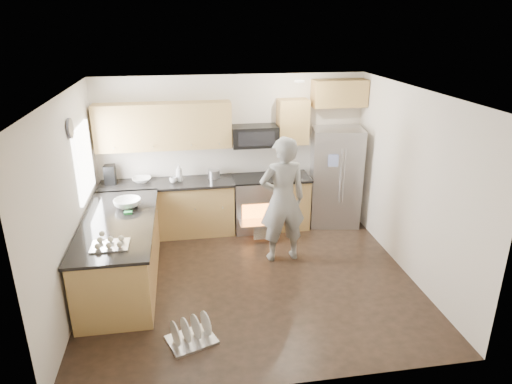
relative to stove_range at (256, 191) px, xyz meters
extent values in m
plane|color=black|center=(-0.35, -1.69, -0.68)|extent=(4.50, 4.50, 0.00)
cube|color=beige|center=(-0.35, 0.31, 0.62)|extent=(4.50, 0.04, 2.60)
cube|color=beige|center=(-0.35, -3.69, 0.62)|extent=(4.50, 0.04, 2.60)
cube|color=beige|center=(-2.60, -1.69, 0.62)|extent=(0.04, 4.00, 2.60)
cube|color=beige|center=(1.90, -1.69, 0.62)|extent=(0.04, 4.00, 2.60)
cube|color=white|center=(-0.35, -1.69, 1.92)|extent=(4.50, 4.00, 0.04)
cube|color=white|center=(-2.58, -0.69, 0.87)|extent=(0.04, 1.00, 1.00)
cylinder|color=#FFEECC|center=(0.55, -0.59, 1.91)|extent=(0.14, 0.14, 0.02)
cylinder|color=#474754|center=(-2.57, -1.24, 1.47)|extent=(0.03, 0.26, 0.26)
cube|color=#A97C43|center=(-1.48, 0.01, -0.24)|extent=(2.15, 0.60, 0.87)
cube|color=black|center=(-1.48, 0.00, 0.23)|extent=(2.19, 0.64, 0.04)
cube|color=#A97C43|center=(0.65, 0.01, -0.24)|extent=(0.50, 0.60, 0.87)
cube|color=black|center=(0.65, 0.00, 0.23)|extent=(0.54, 0.64, 0.04)
cube|color=#A97C43|center=(-1.47, 0.14, 1.15)|extent=(2.16, 0.33, 0.74)
cube|color=#A97C43|center=(0.65, 0.14, 1.15)|extent=(0.50, 0.33, 0.74)
cube|color=#A97C43|center=(1.43, 0.14, 1.60)|extent=(0.90, 0.33, 0.44)
imported|color=white|center=(-1.89, 0.10, 0.29)|extent=(0.30, 0.30, 0.07)
imported|color=silver|center=(-1.27, 0.03, 0.40)|extent=(0.11, 0.12, 0.30)
imported|color=silver|center=(-1.37, -0.04, 0.30)|extent=(0.12, 0.12, 0.09)
cylinder|color=#B7B7BC|center=(-0.70, 0.11, 0.32)|extent=(0.20, 0.20, 0.14)
cube|color=black|center=(-2.37, 0.07, 0.41)|extent=(0.17, 0.20, 0.31)
cylinder|color=#B7B7BC|center=(0.67, 0.14, 0.29)|extent=(0.10, 0.10, 0.08)
cube|color=#A97C43|center=(-2.10, -1.44, -0.24)|extent=(0.90, 2.30, 0.87)
cube|color=black|center=(-2.10, -1.44, 0.23)|extent=(0.96, 2.36, 0.04)
imported|color=white|center=(-2.01, -0.97, 0.31)|extent=(0.38, 0.38, 0.12)
cube|color=green|center=(-1.98, -1.22, 0.26)|extent=(0.11, 0.08, 0.03)
cube|color=#B7B7BC|center=(-2.10, -2.18, 0.29)|extent=(0.43, 0.33, 0.09)
cube|color=#B7B7BC|center=(0.00, -0.01, -0.23)|extent=(0.76, 0.62, 0.90)
cube|color=black|center=(0.00, -0.01, 0.24)|extent=(0.76, 0.60, 0.03)
cube|color=orange|center=(0.00, -0.33, -0.28)|extent=(0.56, 0.02, 0.34)
cube|color=#B7B7BC|center=(0.00, -0.49, -0.36)|extent=(0.70, 0.34, 0.03)
cube|color=silver|center=(0.00, -0.54, -0.50)|extent=(0.24, 0.03, 0.28)
cube|color=black|center=(0.00, 0.11, 0.94)|extent=(0.76, 0.40, 0.34)
cube|color=#B7B7BC|center=(1.41, 0.01, 0.18)|extent=(0.94, 0.79, 1.72)
cylinder|color=#B7B7BC|center=(1.38, -0.33, 0.30)|extent=(0.02, 0.02, 0.93)
cylinder|color=#B7B7BC|center=(1.43, -0.33, 0.30)|extent=(0.02, 0.02, 0.93)
cube|color=pink|center=(1.59, -0.32, 0.12)|extent=(0.22, 0.04, 0.28)
cube|color=#8596D5|center=(1.24, -0.32, 0.58)|extent=(0.17, 0.04, 0.21)
imported|color=gray|center=(0.21, -1.14, 0.28)|extent=(0.73, 0.52, 1.91)
cube|color=#B7B7BC|center=(-1.21, -2.87, -0.66)|extent=(0.63, 0.57, 0.03)
cylinder|color=silver|center=(-1.38, -2.94, -0.50)|extent=(0.12, 0.27, 0.29)
cylinder|color=silver|center=(-1.27, -2.89, -0.50)|extent=(0.12, 0.27, 0.29)
cylinder|color=silver|center=(-1.15, -2.85, -0.50)|extent=(0.12, 0.27, 0.29)
cylinder|color=silver|center=(-1.04, -2.81, -0.50)|extent=(0.12, 0.27, 0.29)
camera|label=1|loc=(-1.17, -7.18, 2.77)|focal=32.00mm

